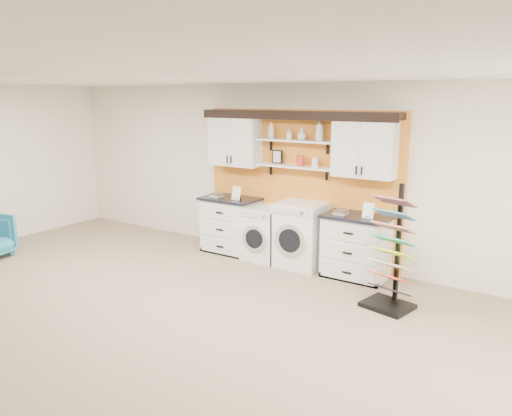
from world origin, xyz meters
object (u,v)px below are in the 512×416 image
Objects in this scene: base_cabinet_left at (231,225)px; washer at (266,233)px; dryer at (301,235)px; base_cabinet_right at (356,246)px; sample_rack at (391,269)px.

washer is (0.71, -0.00, -0.04)m from base_cabinet_left.
dryer is (1.35, -0.00, 0.03)m from base_cabinet_left.
base_cabinet_right reaches higher than washer.
base_cabinet_right is 1.10m from sample_rack.
dryer reaches higher than base_cabinet_right.
base_cabinet_right is (2.26, 0.00, -0.00)m from base_cabinet_left.
base_cabinet_right is at bearing 0.21° from dryer.
dryer is (0.64, -0.00, 0.07)m from washer.
dryer is (-0.91, -0.00, 0.04)m from base_cabinet_right.
dryer reaches higher than washer.
base_cabinet_left is 1.35m from dryer.
sample_rack is at bearing -14.47° from base_cabinet_left.
washer is at bearing -0.27° from base_cabinet_left.
base_cabinet_left is at bearing 179.73° from washer.
sample_rack is (1.69, -0.78, 0.00)m from dryer.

